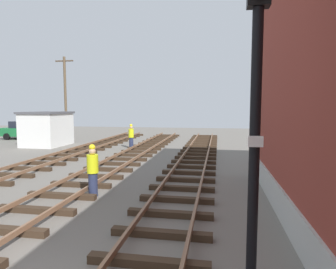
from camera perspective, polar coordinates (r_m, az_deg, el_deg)
The scene contains 6 objects.
signal_mast at distance 5.06m, azimuth 16.86°, elevation 10.54°, with size 0.36×0.40×5.87m.
control_hut at distance 25.72m, azimuth -22.51°, elevation 1.06°, with size 3.00×3.80×2.76m.
parked_car_green at distance 31.72m, azimuth -26.08°, elevation 0.80°, with size 4.20×2.04×1.76m.
utility_pole_far at distance 30.08m, azimuth -19.35°, elevation 7.00°, with size 1.80×0.24×7.90m.
track_worker_foreground at distance 10.76m, azimuth -14.45°, elevation -6.81°, with size 0.40×0.40×1.87m.
track_worker_distant at distance 22.32m, azimuth -7.19°, elevation -0.36°, with size 0.40×0.40×1.87m.
Camera 1 is at (2.79, -3.39, 3.19)m, focal length 31.30 mm.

